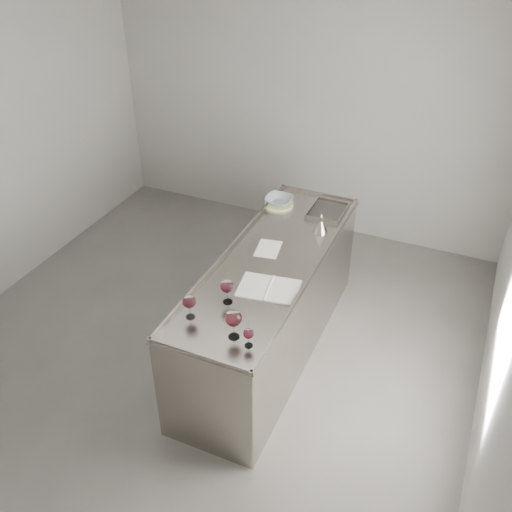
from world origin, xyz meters
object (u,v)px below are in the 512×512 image
at_px(wine_glass_left, 189,302).
at_px(wine_glass_small, 249,334).
at_px(ceramic_bowl, 279,200).
at_px(wine_funnel, 321,227).
at_px(notebook, 269,288).
at_px(wine_glass_right, 233,319).
at_px(wine_glass_middle, 227,286).
at_px(counter, 270,306).

bearing_deg(wine_glass_left, wine_glass_small, -11.59).
distance_m(ceramic_bowl, wine_funnel, 0.59).
height_order(notebook, ceramic_bowl, ceramic_bowl).
height_order(wine_glass_right, wine_funnel, wine_glass_right).
height_order(wine_glass_right, wine_glass_small, wine_glass_right).
height_order(wine_glass_right, ceramic_bowl, wine_glass_right).
height_order(wine_glass_left, ceramic_bowl, wine_glass_left).
height_order(wine_glass_small, wine_funnel, wine_funnel).
xyz_separation_m(wine_glass_left, ceramic_bowl, (-0.03, 1.72, -0.08)).
bearing_deg(wine_glass_small, ceramic_bowl, 105.91).
distance_m(wine_glass_left, wine_glass_middle, 0.30).
relative_size(counter, notebook, 4.99).
bearing_deg(wine_glass_middle, wine_funnel, 75.23).
bearing_deg(counter, wine_glass_small, -75.79).
bearing_deg(notebook, wine_glass_right, -100.14).
height_order(notebook, wine_funnel, wine_funnel).
distance_m(wine_glass_right, wine_funnel, 1.49).
height_order(ceramic_bowl, wine_funnel, wine_funnel).
relative_size(wine_glass_middle, wine_glass_right, 0.90).
bearing_deg(wine_glass_right, notebook, 88.86).
height_order(counter, wine_funnel, wine_funnel).
bearing_deg(wine_glass_right, wine_glass_left, 170.40).
distance_m(wine_glass_middle, wine_funnel, 1.21).
relative_size(wine_glass_right, wine_funnel, 1.16).
relative_size(ceramic_bowl, wine_funnel, 1.33).
xyz_separation_m(counter, ceramic_bowl, (-0.28, 0.86, 0.52)).
xyz_separation_m(counter, wine_glass_middle, (-0.08, -0.61, 0.61)).
xyz_separation_m(wine_glass_right, wine_glass_small, (0.13, -0.04, -0.05)).
height_order(counter, wine_glass_right, wine_glass_right).
bearing_deg(wine_glass_small, wine_funnel, 90.63).
height_order(wine_glass_middle, wine_glass_right, wine_glass_right).
relative_size(wine_glass_left, wine_glass_right, 0.85).
height_order(wine_glass_small, notebook, wine_glass_small).
relative_size(wine_glass_middle, wine_glass_small, 1.37).
bearing_deg(wine_glass_right, ceramic_bowl, 102.48).
relative_size(wine_glass_middle, wine_funnel, 1.04).
bearing_deg(wine_glass_middle, notebook, 50.77).
distance_m(wine_glass_right, notebook, 0.59).
bearing_deg(notebook, counter, 101.26).
bearing_deg(wine_glass_middle, wine_glass_left, -122.95).
bearing_deg(ceramic_bowl, notebook, -71.47).
height_order(counter, ceramic_bowl, ceramic_bowl).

